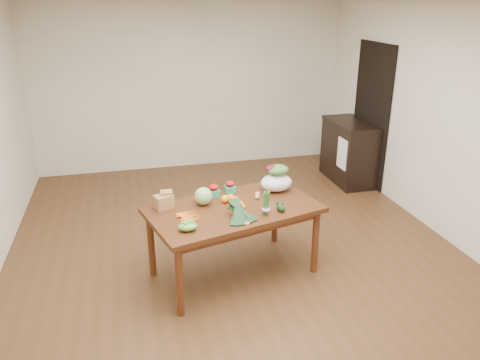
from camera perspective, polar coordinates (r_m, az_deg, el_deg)
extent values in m
plane|color=#52311C|center=(5.40, -0.67, -8.49)|extent=(6.00, 6.00, 0.00)
cube|color=white|center=(7.75, -5.99, 11.34)|extent=(5.00, 0.02, 2.70)
cube|color=white|center=(2.32, 17.37, -15.09)|extent=(5.00, 0.02, 2.70)
cube|color=white|center=(5.95, 23.57, 6.59)|extent=(0.02, 6.00, 2.70)
cube|color=#462310|center=(4.80, -0.77, -7.43)|extent=(1.84, 1.31, 0.75)
cube|color=black|center=(7.30, 15.67, 7.63)|extent=(0.02, 1.00, 2.10)
cube|color=black|center=(7.40, 13.13, 3.39)|extent=(0.52, 1.02, 0.94)
cube|color=white|center=(7.02, 12.34, 3.15)|extent=(0.02, 0.28, 0.45)
sphere|color=#95CA74|center=(4.68, -4.48, -1.98)|extent=(0.18, 0.18, 0.18)
sphere|color=orange|center=(4.73, -1.85, -2.32)|extent=(0.08, 0.08, 0.08)
sphere|color=orange|center=(4.73, -1.17, -2.23)|extent=(0.09, 0.09, 0.09)
sphere|color=orange|center=(4.70, -0.55, -2.49)|extent=(0.08, 0.08, 0.08)
ellipsoid|color=#58AD3A|center=(4.21, -6.40, -5.64)|extent=(0.17, 0.13, 0.08)
ellipsoid|color=tan|center=(4.82, 2.10, -2.08)|extent=(0.05, 0.05, 0.04)
ellipsoid|color=tan|center=(4.71, 3.10, -2.70)|extent=(0.05, 0.05, 0.04)
ellipsoid|color=#DBBD7E|center=(4.87, 3.13, -1.85)|extent=(0.05, 0.05, 0.05)
ellipsoid|color=#DCBA7F|center=(4.89, 2.16, -1.71)|extent=(0.05, 0.05, 0.05)
ellipsoid|color=tan|center=(4.83, 3.13, -2.08)|extent=(0.05, 0.04, 0.04)
ellipsoid|color=black|center=(4.56, 5.01, -3.42)|extent=(0.10, 0.12, 0.07)
ellipsoid|color=black|center=(4.65, 4.90, -2.91)|extent=(0.09, 0.11, 0.06)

